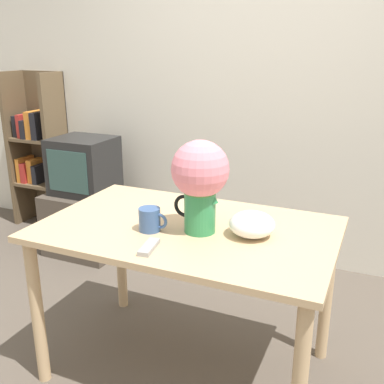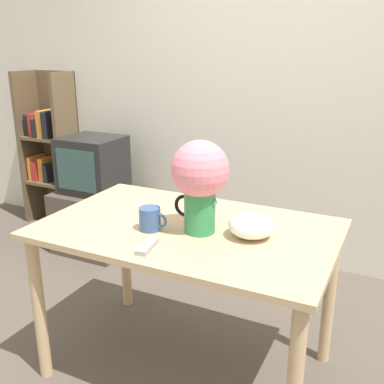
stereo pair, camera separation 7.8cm
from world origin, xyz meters
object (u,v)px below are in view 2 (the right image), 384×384
object	(u,v)px
flower_vase	(200,178)
white_bowl	(252,225)
coffee_mug	(150,219)
tv_set	(93,165)

from	to	relation	value
flower_vase	white_bowl	bearing A→B (deg)	11.18
coffee_mug	tv_set	size ratio (longest dim) A/B	0.31
white_bowl	tv_set	distance (m)	1.91
coffee_mug	white_bowl	world-z (taller)	white_bowl
flower_vase	white_bowl	xyz separation A→B (m)	(0.23, 0.05, -0.20)
flower_vase	coffee_mug	bearing A→B (deg)	-159.02
white_bowl	tv_set	size ratio (longest dim) A/B	0.45
tv_set	white_bowl	bearing A→B (deg)	-30.69
flower_vase	white_bowl	size ratio (longest dim) A/B	2.06
flower_vase	tv_set	bearing A→B (deg)	144.12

